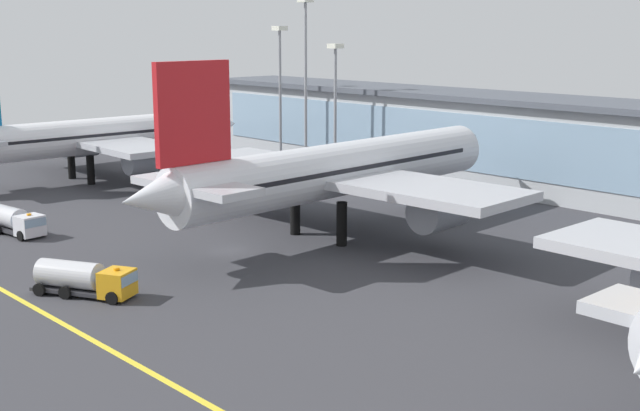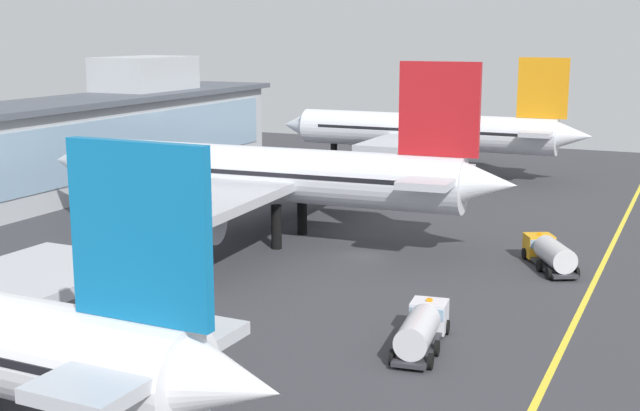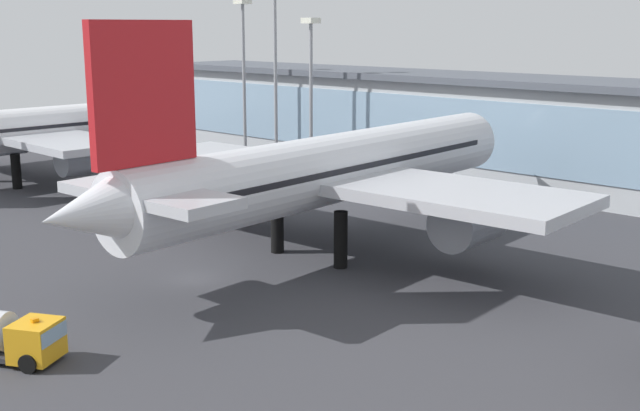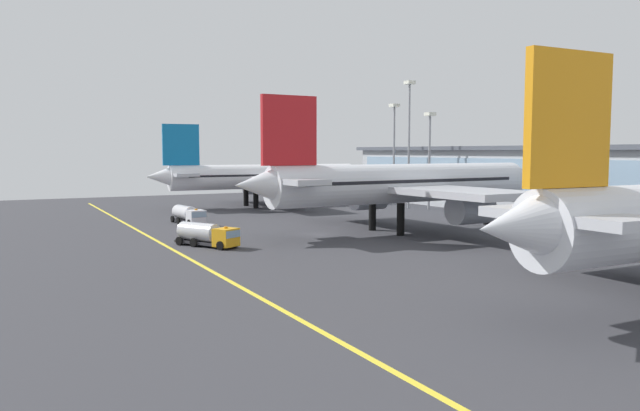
# 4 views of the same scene
# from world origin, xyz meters

# --- Properties ---
(ground_plane) EXTENTS (180.00, 180.00, 0.00)m
(ground_plane) POSITION_xyz_m (0.00, 0.00, 0.00)
(ground_plane) COLOR #38383D
(terminal_building) EXTENTS (120.55, 14.00, 18.08)m
(terminal_building) POSITION_xyz_m (1.73, 49.16, 6.94)
(terminal_building) COLOR #ADB2B7
(terminal_building) RESTS_ON ground
(airliner_near_left) EXTENTS (36.06, 49.59, 17.29)m
(airliner_near_left) POSITION_xyz_m (-45.85, 10.38, 6.32)
(airliner_near_left) COLOR black
(airliner_near_left) RESTS_ON ground
(airliner_near_right) EXTENTS (42.91, 53.75, 19.16)m
(airliner_near_right) POSITION_xyz_m (2.43, 12.75, 7.01)
(airliner_near_right) COLOR black
(airliner_near_right) RESTS_ON ground
(apron_light_mast_west) EXTENTS (1.80, 1.80, 22.22)m
(apron_light_mast_west) POSITION_xyz_m (-36.65, 37.63, 14.68)
(apron_light_mast_west) COLOR gray
(apron_light_mast_west) RESTS_ON ground
(apron_light_mast_centre) EXTENTS (1.80, 1.80, 26.31)m
(apron_light_mast_centre) POSITION_xyz_m (-28.51, 35.79, 16.93)
(apron_light_mast_centre) COLOR gray
(apron_light_mast_centre) RESTS_ON ground
(apron_light_mast_east) EXTENTS (1.80, 1.80, 19.69)m
(apron_light_mast_east) POSITION_xyz_m (-24.19, 37.82, 13.25)
(apron_light_mast_east) COLOR gray
(apron_light_mast_east) RESTS_ON ground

